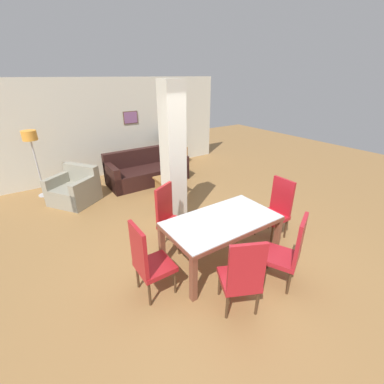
{
  "coord_description": "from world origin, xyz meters",
  "views": [
    {
      "loc": [
        -2.26,
        -2.52,
        2.75
      ],
      "look_at": [
        0.0,
        0.81,
        0.91
      ],
      "focal_mm": 24.0,
      "sensor_mm": 36.0,
      "label": 1
    }
  ],
  "objects_px": {
    "tv_stand": "(172,156)",
    "tv_screen": "(172,140)",
    "dining_chair_near_right": "(289,251)",
    "coffee_table": "(170,186)",
    "dining_chair_head_right": "(277,208)",
    "bottle": "(175,171)",
    "dining_chair_head_left": "(148,260)",
    "dining_table": "(222,228)",
    "dining_chair_far_left": "(170,216)",
    "sofa": "(147,171)",
    "armchair": "(75,190)",
    "floor_lamp": "(31,142)",
    "dining_chair_near_left": "(242,275)"
  },
  "relations": [
    {
      "from": "tv_stand",
      "to": "tv_screen",
      "type": "relative_size",
      "value": 1.03
    },
    {
      "from": "dining_chair_near_right",
      "to": "coffee_table",
      "type": "relative_size",
      "value": 1.62
    },
    {
      "from": "dining_chair_head_right",
      "to": "bottle",
      "type": "bearing_deg",
      "value": 10.85
    },
    {
      "from": "dining_chair_head_left",
      "to": "tv_screen",
      "type": "xyz_separation_m",
      "value": [
        3.1,
        4.7,
        0.24
      ]
    },
    {
      "from": "dining_table",
      "to": "coffee_table",
      "type": "distance_m",
      "value": 2.73
    },
    {
      "from": "dining_table",
      "to": "dining_chair_head_left",
      "type": "bearing_deg",
      "value": 180.0
    },
    {
      "from": "dining_table",
      "to": "tv_stand",
      "type": "relative_size",
      "value": 1.8
    },
    {
      "from": "dining_chair_head_left",
      "to": "tv_screen",
      "type": "relative_size",
      "value": 1.18
    },
    {
      "from": "dining_chair_far_left",
      "to": "sofa",
      "type": "relative_size",
      "value": 0.51
    },
    {
      "from": "dining_chair_far_left",
      "to": "sofa",
      "type": "height_order",
      "value": "dining_chair_far_left"
    },
    {
      "from": "dining_chair_near_right",
      "to": "armchair",
      "type": "distance_m",
      "value": 4.85
    },
    {
      "from": "dining_chair_head_right",
      "to": "coffee_table",
      "type": "bearing_deg",
      "value": 15.08
    },
    {
      "from": "dining_chair_far_left",
      "to": "tv_stand",
      "type": "relative_size",
      "value": 1.14
    },
    {
      "from": "armchair",
      "to": "floor_lamp",
      "type": "xyz_separation_m",
      "value": [
        -0.59,
        0.81,
        1.06
      ]
    },
    {
      "from": "coffee_table",
      "to": "bottle",
      "type": "relative_size",
      "value": 2.38
    },
    {
      "from": "tv_screen",
      "to": "dining_chair_far_left",
      "type": "bearing_deg",
      "value": 49.42
    },
    {
      "from": "dining_table",
      "to": "tv_screen",
      "type": "bearing_deg",
      "value": 68.45
    },
    {
      "from": "dining_chair_head_left",
      "to": "armchair",
      "type": "relative_size",
      "value": 0.89
    },
    {
      "from": "coffee_table",
      "to": "tv_stand",
      "type": "relative_size",
      "value": 0.7
    },
    {
      "from": "sofa",
      "to": "armchair",
      "type": "height_order",
      "value": "sofa"
    },
    {
      "from": "floor_lamp",
      "to": "bottle",
      "type": "bearing_deg",
      "value": -30.63
    },
    {
      "from": "dining_chair_head_left",
      "to": "bottle",
      "type": "height_order",
      "value": "dining_chair_head_left"
    },
    {
      "from": "dining_chair_head_right",
      "to": "dining_chair_near_right",
      "type": "distance_m",
      "value": 1.26
    },
    {
      "from": "dining_table",
      "to": "dining_chair_far_left",
      "type": "height_order",
      "value": "dining_chair_far_left"
    },
    {
      "from": "dining_chair_far_left",
      "to": "tv_stand",
      "type": "bearing_deg",
      "value": -148.14
    },
    {
      "from": "dining_chair_far_left",
      "to": "dining_table",
      "type": "bearing_deg",
      "value": 90.0
    },
    {
      "from": "sofa",
      "to": "bottle",
      "type": "xyz_separation_m",
      "value": [
        0.29,
        -1.07,
        0.27
      ]
    },
    {
      "from": "coffee_table",
      "to": "tv_screen",
      "type": "height_order",
      "value": "tv_screen"
    },
    {
      "from": "sofa",
      "to": "coffee_table",
      "type": "relative_size",
      "value": 3.17
    },
    {
      "from": "dining_chair_head_right",
      "to": "armchair",
      "type": "height_order",
      "value": "dining_chair_head_right"
    },
    {
      "from": "armchair",
      "to": "bottle",
      "type": "bearing_deg",
      "value": -146.2
    },
    {
      "from": "dining_chair_far_left",
      "to": "floor_lamp",
      "type": "bearing_deg",
      "value": -93.0
    },
    {
      "from": "coffee_table",
      "to": "tv_stand",
      "type": "height_order",
      "value": "tv_stand"
    },
    {
      "from": "floor_lamp",
      "to": "tv_stand",
      "type": "bearing_deg",
      "value": 4.93
    },
    {
      "from": "tv_screen",
      "to": "coffee_table",
      "type": "bearing_deg",
      "value": 48.45
    },
    {
      "from": "tv_stand",
      "to": "dining_chair_head_left",
      "type": "bearing_deg",
      "value": -123.39
    },
    {
      "from": "tv_stand",
      "to": "dining_table",
      "type": "bearing_deg",
      "value": -111.55
    },
    {
      "from": "dining_table",
      "to": "sofa",
      "type": "height_order",
      "value": "sofa"
    },
    {
      "from": "dining_chair_far_left",
      "to": "dining_chair_near_left",
      "type": "bearing_deg",
      "value": 62.59
    },
    {
      "from": "floor_lamp",
      "to": "armchair",
      "type": "bearing_deg",
      "value": -53.96
    },
    {
      "from": "dining_chair_near_right",
      "to": "sofa",
      "type": "distance_m",
      "value": 4.68
    },
    {
      "from": "dining_chair_near_left",
      "to": "bottle",
      "type": "distance_m",
      "value": 3.79
    },
    {
      "from": "armchair",
      "to": "tv_screen",
      "type": "xyz_separation_m",
      "value": [
        3.31,
        1.15,
        0.52
      ]
    },
    {
      "from": "dining_chair_near_left",
      "to": "sofa",
      "type": "bearing_deg",
      "value": 104.6
    },
    {
      "from": "dining_chair_head_right",
      "to": "dining_chair_head_left",
      "type": "height_order",
      "value": "same"
    },
    {
      "from": "dining_chair_head_left",
      "to": "armchair",
      "type": "xyz_separation_m",
      "value": [
        -0.21,
        3.55,
        -0.28
      ]
    },
    {
      "from": "dining_chair_head_right",
      "to": "armchair",
      "type": "distance_m",
      "value": 4.5
    },
    {
      "from": "dining_chair_near_right",
      "to": "floor_lamp",
      "type": "xyz_separation_m",
      "value": [
        -2.47,
        5.28,
        0.78
      ]
    },
    {
      "from": "dining_table",
      "to": "dining_chair_near_right",
      "type": "relative_size",
      "value": 1.58
    },
    {
      "from": "dining_chair_near_right",
      "to": "tv_stand",
      "type": "height_order",
      "value": "dining_chair_near_right"
    }
  ]
}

